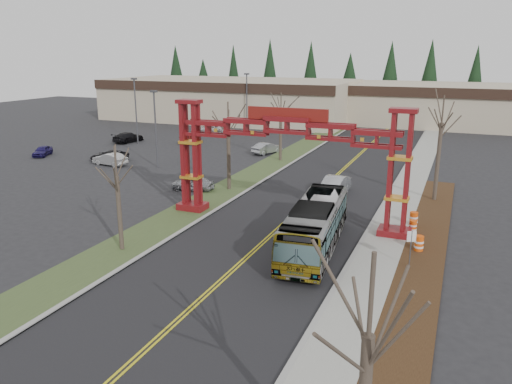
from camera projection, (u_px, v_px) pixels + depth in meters
The scene contains 35 objects.
ground at pixel (149, 347), 21.68m from camera, with size 200.00×200.00×0.00m, color black.
road at pixel (312, 198), 43.91m from camera, with size 12.00×110.00×0.02m, color black.
lane_line_left at pixel (310, 198), 43.95m from camera, with size 0.12×100.00×0.01m, color gold.
lane_line_right at pixel (313, 198), 43.86m from camera, with size 0.12×100.00×0.01m, color gold.
curb_right at pixel (383, 205), 41.62m from camera, with size 0.30×110.00×0.15m, color gray.
sidewalk_right at pixel (401, 207), 41.08m from camera, with size 2.60×110.00×0.14m, color gray.
landscape_strip at pixel (415, 290), 26.79m from camera, with size 2.60×50.00×0.12m, color black.
grass_median at pixel (230, 189), 46.86m from camera, with size 4.00×110.00×0.08m, color #374924.
curb_left at pixel (248, 190), 46.17m from camera, with size 0.30×110.00×0.15m, color gray.
gateway_arch at pixel (287, 144), 36.08m from camera, with size 18.20×1.60×8.90m.
retail_building_west at pixel (231, 99), 95.75m from camera, with size 46.00×22.30×7.50m.
retail_building_east at pixel (455, 105), 88.15m from camera, with size 38.00×20.30×7.00m.
conifer_treeline at pixel (407, 83), 101.66m from camera, with size 116.10×5.60×13.00m.
transit_bus at pixel (315, 226), 32.12m from camera, with size 2.70×11.56×3.22m, color #B7B9C0.
silver_sedan at pixel (334, 186), 44.74m from camera, with size 1.74×4.98×1.64m, color #A5A8AD.
parked_car_near_a at pixel (193, 183), 46.30m from camera, with size 1.61×4.00×1.36m, color #9C9EA3.
parked_car_near_b at pixel (110, 159), 56.64m from camera, with size 1.49×4.27×1.41m, color silver.
parked_car_near_c at pixel (109, 156), 59.04m from camera, with size 2.06×4.47×1.24m, color black.
parked_car_mid_a at pixel (189, 139), 70.57m from camera, with size 1.72×4.24×1.23m, color maroon.
parked_car_mid_b at pixel (42, 151), 61.82m from camera, with size 1.48×3.67×1.25m, color navy.
parked_car_far_a at pixel (267, 148), 63.18m from camera, with size 1.51×4.32×1.42m, color gray.
parked_car_far_b at pixel (210, 129), 78.49m from camera, with size 2.56×5.56×1.54m, color silver.
parked_car_far_c at pixel (128, 137), 71.33m from camera, with size 2.01×4.94×1.43m, color black.
bare_tree_median_near at pixel (117, 177), 31.10m from camera, with size 2.92×2.92×6.84m.
bare_tree_median_mid at pixel (228, 128), 45.18m from camera, with size 3.47×3.47×8.15m.
bare_tree_median_far at pixel (281, 113), 57.75m from camera, with size 3.44×3.44×7.96m.
bare_tree_right_near at pixel (369, 337), 12.50m from camera, with size 3.43×3.43×7.77m.
bare_tree_right_far at pixel (442, 123), 41.41m from camera, with size 3.43×3.43×9.02m.
light_pole_near at pixel (155, 124), 54.38m from camera, with size 0.74×0.37×8.48m.
light_pole_mid at pixel (136, 106), 68.82m from camera, with size 0.79×0.39×9.08m.
light_pole_far at pixel (247, 97), 82.04m from camera, with size 0.80×0.40×9.17m.
street_sign at pixel (411, 242), 29.10m from camera, with size 0.51×0.26×2.37m.
barrel_south at pixel (419, 244), 31.91m from camera, with size 0.59×0.59×1.10m.
barrel_mid at pixel (413, 227), 35.15m from camera, with size 0.54×0.54×0.99m.
barrel_north at pixel (414, 219), 36.61m from camera, with size 0.60×0.60×1.11m.
Camera 1 is at (11.63, -15.81, 12.35)m, focal length 35.00 mm.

